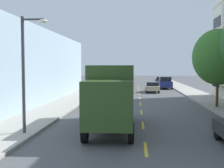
{
  "coord_description": "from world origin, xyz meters",
  "views": [
    {
      "loc": [
        -0.43,
        -5.13,
        3.49
      ],
      "look_at": [
        -2.52,
        19.91,
        1.99
      ],
      "focal_mm": 46.25,
      "sensor_mm": 36.0,
      "label": 1
    }
  ],
  "objects_px": {
    "parked_hatchback_black": "(160,80)",
    "parked_sedan_burgundy": "(114,82)",
    "moving_champagne_sedan": "(152,87)",
    "street_lamp": "(26,65)",
    "parked_sedan_forest": "(100,92)",
    "parked_suv_navy": "(165,83)",
    "delivery_box_truck": "(112,93)",
    "street_tree_third": "(218,57)"
  },
  "relations": [
    {
      "from": "parked_sedan_forest",
      "to": "parked_suv_navy",
      "type": "distance_m",
      "value": 17.29
    },
    {
      "from": "street_tree_third",
      "to": "moving_champagne_sedan",
      "type": "xyz_separation_m",
      "value": [
        -4.6,
        14.98,
        -3.57
      ]
    },
    {
      "from": "street_lamp",
      "to": "parked_sedan_forest",
      "type": "bearing_deg",
      "value": 84.93
    },
    {
      "from": "delivery_box_truck",
      "to": "parked_sedan_burgundy",
      "type": "height_order",
      "value": "delivery_box_truck"
    },
    {
      "from": "street_lamp",
      "to": "moving_champagne_sedan",
      "type": "xyz_separation_m",
      "value": [
        7.73,
        25.7,
        -2.84
      ]
    },
    {
      "from": "parked_suv_navy",
      "to": "parked_hatchback_black",
      "type": "relative_size",
      "value": 1.2
    },
    {
      "from": "street_tree_third",
      "to": "street_lamp",
      "type": "height_order",
      "value": "street_tree_third"
    },
    {
      "from": "delivery_box_truck",
      "to": "moving_champagne_sedan",
      "type": "distance_m",
      "value": 23.91
    },
    {
      "from": "delivery_box_truck",
      "to": "moving_champagne_sedan",
      "type": "relative_size",
      "value": 1.74
    },
    {
      "from": "parked_hatchback_black",
      "to": "moving_champagne_sedan",
      "type": "relative_size",
      "value": 0.9
    },
    {
      "from": "street_tree_third",
      "to": "parked_hatchback_black",
      "type": "height_order",
      "value": "street_tree_third"
    },
    {
      "from": "street_lamp",
      "to": "parked_suv_navy",
      "type": "xyz_separation_m",
      "value": [
        10.14,
        32.43,
        -2.61
      ]
    },
    {
      "from": "delivery_box_truck",
      "to": "parked_sedan_burgundy",
      "type": "xyz_separation_m",
      "value": [
        -2.47,
        34.89,
        -1.25
      ]
    },
    {
      "from": "street_tree_third",
      "to": "moving_champagne_sedan",
      "type": "distance_m",
      "value": 16.07
    },
    {
      "from": "street_tree_third",
      "to": "parked_suv_navy",
      "type": "distance_m",
      "value": 22.06
    },
    {
      "from": "street_lamp",
      "to": "parked_sedan_forest",
      "type": "distance_m",
      "value": 17.72
    },
    {
      "from": "parked_suv_navy",
      "to": "parked_hatchback_black",
      "type": "height_order",
      "value": "parked_suv_navy"
    },
    {
      "from": "parked_hatchback_black",
      "to": "parked_sedan_burgundy",
      "type": "bearing_deg",
      "value": -136.42
    },
    {
      "from": "street_lamp",
      "to": "parked_hatchback_black",
      "type": "distance_m",
      "value": 46.6
    },
    {
      "from": "street_tree_third",
      "to": "street_lamp",
      "type": "bearing_deg",
      "value": -138.97
    },
    {
      "from": "street_tree_third",
      "to": "parked_sedan_burgundy",
      "type": "height_order",
      "value": "street_tree_third"
    },
    {
      "from": "street_tree_third",
      "to": "delivery_box_truck",
      "type": "height_order",
      "value": "street_tree_third"
    },
    {
      "from": "delivery_box_truck",
      "to": "parked_sedan_forest",
      "type": "xyz_separation_m",
      "value": [
        -2.58,
        15.32,
        -1.25
      ]
    },
    {
      "from": "parked_hatchback_black",
      "to": "delivery_box_truck",
      "type": "bearing_deg",
      "value": -98.28
    },
    {
      "from": "parked_suv_navy",
      "to": "moving_champagne_sedan",
      "type": "relative_size",
      "value": 1.07
    },
    {
      "from": "street_lamp",
      "to": "moving_champagne_sedan",
      "type": "relative_size",
      "value": 1.3
    },
    {
      "from": "parked_sedan_burgundy",
      "to": "parked_hatchback_black",
      "type": "bearing_deg",
      "value": 43.58
    },
    {
      "from": "street_tree_third",
      "to": "delivery_box_truck",
      "type": "distance_m",
      "value": 12.13
    },
    {
      "from": "street_lamp",
      "to": "moving_champagne_sedan",
      "type": "distance_m",
      "value": 26.99
    },
    {
      "from": "moving_champagne_sedan",
      "to": "parked_suv_navy",
      "type": "bearing_deg",
      "value": 70.26
    },
    {
      "from": "delivery_box_truck",
      "to": "parked_sedan_forest",
      "type": "distance_m",
      "value": 15.59
    },
    {
      "from": "parked_hatchback_black",
      "to": "moving_champagne_sedan",
      "type": "xyz_separation_m",
      "value": [
        -2.68,
        -19.63,
        -0.01
      ]
    },
    {
      "from": "parked_sedan_forest",
      "to": "parked_suv_navy",
      "type": "height_order",
      "value": "parked_suv_navy"
    },
    {
      "from": "street_lamp",
      "to": "parked_hatchback_black",
      "type": "relative_size",
      "value": 1.45
    },
    {
      "from": "delivery_box_truck",
      "to": "parked_sedan_forest",
      "type": "relative_size",
      "value": 1.72
    },
    {
      "from": "parked_sedan_burgundy",
      "to": "parked_suv_navy",
      "type": "bearing_deg",
      "value": -28.26
    },
    {
      "from": "parked_suv_navy",
      "to": "parked_sedan_burgundy",
      "type": "height_order",
      "value": "parked_suv_navy"
    },
    {
      "from": "parked_sedan_burgundy",
      "to": "moving_champagne_sedan",
      "type": "bearing_deg",
      "value": -61.68
    },
    {
      "from": "street_tree_third",
      "to": "parked_hatchback_black",
      "type": "relative_size",
      "value": 1.62
    },
    {
      "from": "parked_suv_navy",
      "to": "street_lamp",
      "type": "bearing_deg",
      "value": -107.37
    },
    {
      "from": "street_tree_third",
      "to": "parked_sedan_burgundy",
      "type": "distance_m",
      "value": 28.58
    },
    {
      "from": "street_lamp",
      "to": "moving_champagne_sedan",
      "type": "height_order",
      "value": "street_lamp"
    }
  ]
}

